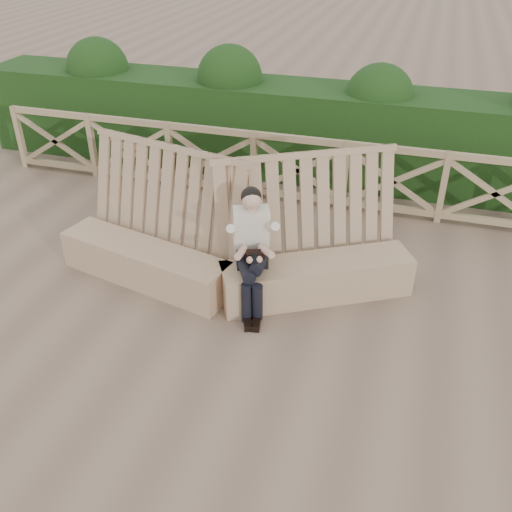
# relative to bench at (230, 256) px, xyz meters

# --- Properties ---
(ground) EXTENTS (60.00, 60.00, 0.00)m
(ground) POSITION_rel_bench_xyz_m (0.26, -1.06, -0.41)
(ground) COLOR brown
(ground) RESTS_ON ground
(bench) EXTENTS (4.37, 1.79, 1.62)m
(bench) POSITION_rel_bench_xyz_m (0.00, 0.00, 0.00)
(bench) COLOR #997957
(bench) RESTS_ON ground
(woman) EXTENTS (0.55, 0.90, 1.45)m
(woman) POSITION_rel_bench_xyz_m (0.37, -0.29, 0.38)
(woman) COLOR black
(woman) RESTS_ON ground
(guardrail) EXTENTS (10.10, 0.09, 1.10)m
(guardrail) POSITION_rel_bench_xyz_m (0.26, 2.44, 0.14)
(guardrail) COLOR #8A7450
(guardrail) RESTS_ON ground
(hedge) EXTENTS (12.00, 1.20, 1.50)m
(hedge) POSITION_rel_bench_xyz_m (0.26, 3.64, 0.34)
(hedge) COLOR black
(hedge) RESTS_ON ground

